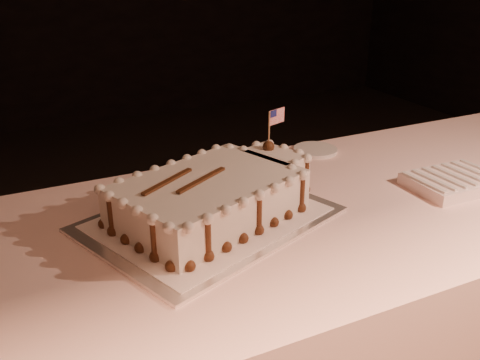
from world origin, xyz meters
name	(u,v)px	position (x,y,z in m)	size (l,w,h in m)	color
banquet_table	(275,340)	(0.00, 0.60, 0.38)	(2.40, 0.80, 0.75)	#FFD0C5
cake_board	(209,219)	(-0.16, 0.64, 0.75)	(0.54, 0.40, 0.01)	white
doily	(209,217)	(-0.16, 0.64, 0.76)	(0.48, 0.36, 0.00)	white
sheet_cake	(217,194)	(-0.13, 0.65, 0.81)	(0.53, 0.39, 0.20)	silver
napkin_stack	(453,182)	(0.49, 0.54, 0.77)	(0.23, 0.17, 0.04)	white
side_plate	(315,150)	(0.31, 0.92, 0.76)	(0.14, 0.14, 0.01)	white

